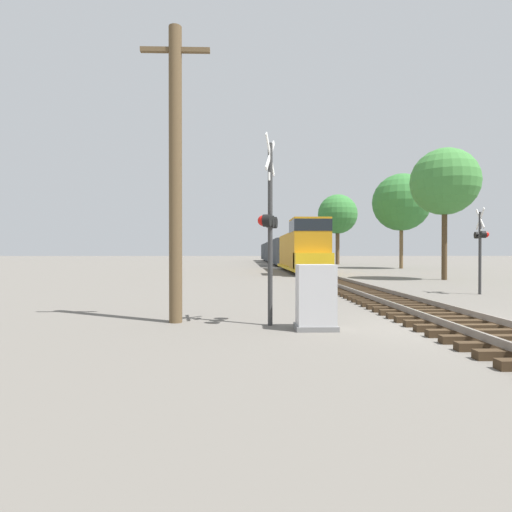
{
  "coord_description": "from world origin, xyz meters",
  "views": [
    {
      "loc": [
        -5.23,
        -9.38,
        1.83
      ],
      "look_at": [
        -4.59,
        13.07,
        1.63
      ],
      "focal_mm": 28.0,
      "sensor_mm": 36.0,
      "label": 1
    }
  ],
  "objects": [
    {
      "name": "rail_track_bed",
      "position": [
        0.0,
        -0.0,
        0.14
      ],
      "size": [
        2.6,
        160.0,
        0.31
      ],
      "color": "#382819",
      "rests_on": "ground"
    },
    {
      "name": "tree_mid_background",
      "position": [
        12.5,
        35.25,
        7.48
      ],
      "size": [
        6.43,
        6.43,
        10.72
      ],
      "color": "brown",
      "rests_on": "ground"
    },
    {
      "name": "tree_deep_background",
      "position": [
        8.97,
        51.14,
        7.64
      ],
      "size": [
        5.99,
        5.99,
        10.68
      ],
      "color": "brown",
      "rests_on": "ground"
    },
    {
      "name": "relay_cabinet",
      "position": [
        -3.54,
        0.0,
        0.76
      ],
      "size": [
        0.98,
        0.7,
        1.54
      ],
      "color": "slate",
      "rests_on": "ground"
    },
    {
      "name": "ground_plane",
      "position": [
        0.0,
        0.0,
        0.0
      ],
      "size": [
        400.0,
        400.0,
        0.0
      ],
      "primitive_type": "plane",
      "color": "#666059"
    },
    {
      "name": "crossing_signal_far",
      "position": [
        5.06,
        7.71,
        2.33
      ],
      "size": [
        0.48,
        1.01,
        3.76
      ],
      "rotation": [
        0.0,
        0.0,
        1.38
      ],
      "color": "#333333",
      "rests_on": "ground"
    },
    {
      "name": "utility_pole",
      "position": [
        -7.03,
        1.07,
        3.94
      ],
      "size": [
        1.8,
        0.34,
        7.69
      ],
      "color": "brown",
      "rests_on": "ground"
    },
    {
      "name": "crossing_signal_near",
      "position": [
        -4.62,
        0.59,
        2.57
      ],
      "size": [
        0.56,
        1.01,
        4.73
      ],
      "rotation": [
        0.0,
        0.0,
        -1.86
      ],
      "color": "#333333",
      "rests_on": "ground"
    },
    {
      "name": "freight_train",
      "position": [
        0.0,
        50.89,
        1.92
      ],
      "size": [
        2.95,
        63.83,
        4.56
      ],
      "color": "#B77A14",
      "rests_on": "ground"
    },
    {
      "name": "tree_far_right",
      "position": [
        8.08,
        16.81,
        6.51
      ],
      "size": [
        4.42,
        4.42,
        8.75
      ],
      "color": "#473521",
      "rests_on": "ground"
    }
  ]
}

